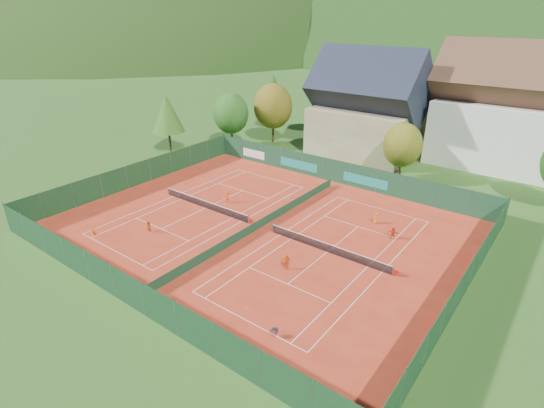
{
  "coord_description": "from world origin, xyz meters",
  "views": [
    {
      "loc": [
        24.51,
        -30.3,
        20.62
      ],
      "look_at": [
        0.0,
        2.0,
        2.0
      ],
      "focal_mm": 28.0,
      "sensor_mm": 36.0,
      "label": 1
    }
  ],
  "objects_px": {
    "player_left_mid": "(149,227)",
    "player_right_far_a": "(376,218)",
    "hotel_block_a": "(514,116)",
    "player_right_far_b": "(393,233)",
    "chalet": "(367,111)",
    "player_right_near": "(286,262)",
    "player_left_far": "(228,197)",
    "ball_hopper": "(275,331)",
    "player_left_near": "(94,231)"
  },
  "relations": [
    {
      "from": "player_left_near",
      "to": "player_right_far_b",
      "type": "xyz_separation_m",
      "value": [
        23.89,
        17.56,
        0.03
      ]
    },
    {
      "from": "chalet",
      "to": "ball_hopper",
      "type": "height_order",
      "value": "chalet"
    },
    {
      "from": "player_right_near",
      "to": "player_right_far_b",
      "type": "height_order",
      "value": "player_right_near"
    },
    {
      "from": "ball_hopper",
      "to": "player_left_mid",
      "type": "height_order",
      "value": "player_left_mid"
    },
    {
      "from": "chalet",
      "to": "player_right_far_a",
      "type": "bearing_deg",
      "value": -61.09
    },
    {
      "from": "chalet",
      "to": "ball_hopper",
      "type": "distance_m",
      "value": 44.65
    },
    {
      "from": "chalet",
      "to": "player_left_mid",
      "type": "xyz_separation_m",
      "value": [
        -5.42,
        -37.57,
        -6.0
      ]
    },
    {
      "from": "player_left_far",
      "to": "player_right_near",
      "type": "height_order",
      "value": "player_left_far"
    },
    {
      "from": "player_left_near",
      "to": "player_right_far_a",
      "type": "height_order",
      "value": "player_right_far_a"
    },
    {
      "from": "player_left_near",
      "to": "player_left_far",
      "type": "bearing_deg",
      "value": 58.12
    },
    {
      "from": "chalet",
      "to": "player_right_far_b",
      "type": "distance_m",
      "value": 28.74
    },
    {
      "from": "player_left_near",
      "to": "player_left_mid",
      "type": "height_order",
      "value": "player_left_mid"
    },
    {
      "from": "hotel_block_a",
      "to": "ball_hopper",
      "type": "xyz_separation_m",
      "value": [
        -5.12,
        -48.0,
        -6.83
      ]
    },
    {
      "from": "player_left_far",
      "to": "player_right_far_a",
      "type": "relative_size",
      "value": 1.2
    },
    {
      "from": "chalet",
      "to": "hotel_block_a",
      "type": "bearing_deg",
      "value": 17.53
    },
    {
      "from": "player_right_far_a",
      "to": "player_right_near",
      "type": "bearing_deg",
      "value": 86.81
    },
    {
      "from": "chalet",
      "to": "ball_hopper",
      "type": "relative_size",
      "value": 20.25
    },
    {
      "from": "chalet",
      "to": "player_left_near",
      "type": "bearing_deg",
      "value": -102.33
    },
    {
      "from": "hotel_block_a",
      "to": "player_left_near",
      "type": "distance_m",
      "value": 55.53
    },
    {
      "from": "player_left_far",
      "to": "player_right_far_a",
      "type": "bearing_deg",
      "value": -129.3
    },
    {
      "from": "player_left_far",
      "to": "ball_hopper",
      "type": "bearing_deg",
      "value": 172.37
    },
    {
      "from": "player_left_mid",
      "to": "player_right_far_a",
      "type": "distance_m",
      "value": 23.53
    },
    {
      "from": "player_left_mid",
      "to": "player_right_far_b",
      "type": "distance_m",
      "value": 24.45
    },
    {
      "from": "chalet",
      "to": "player_right_near",
      "type": "xyz_separation_m",
      "value": [
        9.59,
        -34.62,
        -5.9
      ]
    },
    {
      "from": "hotel_block_a",
      "to": "player_right_far_b",
      "type": "bearing_deg",
      "value": -97.95
    },
    {
      "from": "ball_hopper",
      "to": "player_right_near",
      "type": "relative_size",
      "value": 0.55
    },
    {
      "from": "ball_hopper",
      "to": "player_left_far",
      "type": "bearing_deg",
      "value": 140.54
    },
    {
      "from": "ball_hopper",
      "to": "player_right_far_b",
      "type": "bearing_deg",
      "value": 87.01
    },
    {
      "from": "player_left_mid",
      "to": "player_right_far_b",
      "type": "bearing_deg",
      "value": 31.82
    },
    {
      "from": "player_right_far_a",
      "to": "player_right_far_b",
      "type": "distance_m",
      "value": 3.45
    },
    {
      "from": "player_right_far_b",
      "to": "hotel_block_a",
      "type": "bearing_deg",
      "value": -108.65
    },
    {
      "from": "player_left_mid",
      "to": "ball_hopper",
      "type": "bearing_deg",
      "value": -15.16
    },
    {
      "from": "chalet",
      "to": "player_right_far_a",
      "type": "distance_m",
      "value": 25.64
    },
    {
      "from": "chalet",
      "to": "player_left_near",
      "type": "relative_size",
      "value": 13.38
    },
    {
      "from": "hotel_block_a",
      "to": "player_left_mid",
      "type": "height_order",
      "value": "hotel_block_a"
    },
    {
      "from": "player_left_near",
      "to": "player_right_near",
      "type": "bearing_deg",
      "value": 7.97
    },
    {
      "from": "ball_hopper",
      "to": "player_right_near",
      "type": "distance_m",
      "value": 8.53
    },
    {
      "from": "hotel_block_a",
      "to": "player_left_mid",
      "type": "distance_m",
      "value": 50.41
    },
    {
      "from": "player_left_near",
      "to": "player_right_far_a",
      "type": "relative_size",
      "value": 0.97
    },
    {
      "from": "player_left_far",
      "to": "player_right_far_b",
      "type": "distance_m",
      "value": 19.11
    },
    {
      "from": "player_left_mid",
      "to": "chalet",
      "type": "bearing_deg",
      "value": 79.54
    },
    {
      "from": "hotel_block_a",
      "to": "player_left_far",
      "type": "distance_m",
      "value": 41.0
    },
    {
      "from": "chalet",
      "to": "player_right_near",
      "type": "relative_size",
      "value": 11.12
    },
    {
      "from": "hotel_block_a",
      "to": "ball_hopper",
      "type": "distance_m",
      "value": 48.75
    },
    {
      "from": "player_right_far_a",
      "to": "player_left_near",
      "type": "bearing_deg",
      "value": 50.57
    },
    {
      "from": "player_right_near",
      "to": "player_right_far_a",
      "type": "relative_size",
      "value": 1.17
    },
    {
      "from": "player_left_near",
      "to": "player_right_near",
      "type": "distance_m",
      "value": 19.86
    },
    {
      "from": "ball_hopper",
      "to": "player_left_near",
      "type": "xyz_separation_m",
      "value": [
        -22.94,
        0.56,
        0.05
      ]
    },
    {
      "from": "player_left_far",
      "to": "player_right_near",
      "type": "xyz_separation_m",
      "value": [
        13.57,
        -7.32,
        -0.02
      ]
    },
    {
      "from": "ball_hopper",
      "to": "player_right_far_b",
      "type": "height_order",
      "value": "player_right_far_b"
    }
  ]
}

